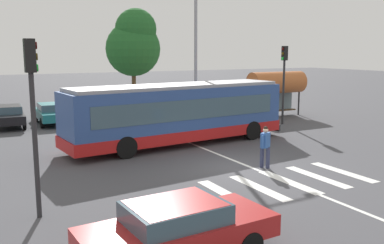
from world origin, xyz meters
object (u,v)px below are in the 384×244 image
Objects in this scene: pedestrian_crossing_street at (265,144)px; parked_car_black at (8,115)px; city_transit_bus at (179,113)px; parked_car_teal at (52,112)px; parked_car_charcoal at (92,109)px; bus_stop_shelter at (277,83)px; parked_car_champagne at (193,102)px; background_tree_right at (134,43)px; parked_car_red at (164,105)px; traffic_light_near_corner at (33,101)px; twin_arm_street_lamp at (196,31)px; parked_car_white at (134,107)px; traffic_light_far_corner at (284,72)px; foreground_sedan at (178,227)px.

parked_car_black is at bearing 118.37° from pedestrian_crossing_street.
city_transit_bus reaches higher than parked_car_teal.
bus_stop_shelter is (12.03, -4.86, 1.65)m from parked_car_charcoal.
parked_car_charcoal is (-2.84, 15.47, -0.20)m from pedestrian_crossing_street.
parked_car_champagne is 7.57m from background_tree_right.
pedestrian_crossing_street is 21.59m from background_tree_right.
parked_car_charcoal and parked_car_red have the same top height.
traffic_light_near_corner reaches higher than parked_car_champagne.
background_tree_right is (10.61, 5.74, 4.58)m from parked_car_black.
parked_car_champagne is (7.99, 0.19, 0.00)m from parked_car_charcoal.
pedestrian_crossing_street is 11.98m from twin_arm_street_lamp.
city_transit_bus reaches higher than parked_car_charcoal.
city_transit_bus is 10.02m from parked_car_charcoal.
city_transit_bus reaches higher than parked_car_champagne.
parked_car_champagne is (5.14, 0.56, 0.00)m from parked_car_white.
parked_car_black is at bearing 165.05° from bus_stop_shelter.
city_transit_bus is 11.47m from bus_stop_shelter.
traffic_light_far_corner is at bearing -121.44° from bus_stop_shelter.
foreground_sedan is 1.05× the size of bus_stop_shelter.
twin_arm_street_lamp reaches higher than parked_car_white.
bus_stop_shelter is at bearing 25.80° from city_transit_bus.
background_tree_right reaches higher than parked_car_champagne.
foreground_sedan is at bearing -59.76° from traffic_light_near_corner.
city_transit_bus is 6.96× the size of pedestrian_crossing_street.
parked_car_white is (8.25, -0.17, 0.00)m from parked_car_black.
parked_car_black is 5.41m from parked_car_charcoal.
city_transit_bus is at bearing -64.74° from parked_car_teal.
traffic_light_far_corner is at bearing -28.55° from twin_arm_street_lamp.
traffic_light_far_corner is 3.31m from bus_stop_shelter.
parked_car_charcoal is (-1.73, 9.84, -0.82)m from city_transit_bus.
traffic_light_near_corner is at bearing -124.92° from parked_car_red.
parked_car_charcoal is 7.99m from parked_car_champagne.
traffic_light_near_corner reaches higher than city_transit_bus.
background_tree_right is (-0.06, 5.92, 4.58)m from parked_car_red.
bus_stop_shelter is (14.78, -4.53, 1.65)m from parked_car_teal.
foreground_sedan is at bearing -100.12° from parked_car_charcoal.
parked_car_black is 2.65m from parked_car_teal.
parked_car_red is (2.43, 15.09, -0.20)m from pedestrian_crossing_street.
twin_arm_street_lamp reaches higher than parked_car_charcoal.
pedestrian_crossing_street is 0.37× the size of foreground_sedan.
twin_arm_street_lamp reaches higher than traffic_light_far_corner.
city_transit_bus is 2.38× the size of traffic_light_near_corner.
parked_car_champagne is at bearing 2.77° from parked_car_teal.
background_tree_right reaches higher than traffic_light_far_corner.
parked_car_red is (8.96, 20.34, 0.00)m from foreground_sedan.
foreground_sedan is 1.02× the size of parked_car_champagne.
parked_car_red is at bearing -4.13° from parked_car_charcoal.
traffic_light_far_corner is 14.23m from background_tree_right.
parked_car_charcoal is at bearing 100.39° from pedestrian_crossing_street.
parked_car_red is 0.92× the size of traffic_light_near_corner.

